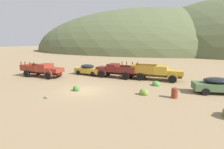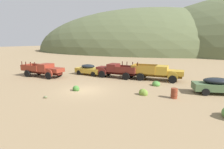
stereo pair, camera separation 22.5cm
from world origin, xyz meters
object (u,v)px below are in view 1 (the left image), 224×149
at_px(oil_drum_by_truck, 175,93).
at_px(car_weathered_green, 221,85).
at_px(car_faded_yellow, 90,69).
at_px(truck_oxblood, 114,70).
at_px(truck_rust_red, 45,70).
at_px(truck_mustard, 160,72).

bearing_deg(oil_drum_by_truck, car_weathered_green, 38.10).
xyz_separation_m(car_faded_yellow, truck_oxblood, (4.01, -0.27, 0.18)).
bearing_deg(car_weathered_green, truck_rust_red, 167.18).
bearing_deg(oil_drum_by_truck, truck_oxblood, 141.30).
height_order(truck_mustard, oil_drum_by_truck, truck_mustard).
relative_size(car_faded_yellow, truck_mustard, 0.72).
relative_size(car_weathered_green, oil_drum_by_truck, 5.71).
relative_size(truck_rust_red, car_faded_yellow, 1.39).
bearing_deg(car_faded_yellow, truck_oxblood, 3.39).
relative_size(car_faded_yellow, truck_oxblood, 0.79).
height_order(truck_rust_red, truck_oxblood, same).
relative_size(truck_rust_red, truck_oxblood, 1.09).
relative_size(truck_rust_red, truck_mustard, 1.00).
distance_m(car_faded_yellow, oil_drum_by_truck, 14.34).
distance_m(truck_rust_red, car_weathered_green, 21.40).
distance_m(truck_rust_red, oil_drum_by_truck, 17.69).
bearing_deg(truck_oxblood, truck_mustard, -173.89).
distance_m(car_weathered_green, oil_drum_by_truck, 5.09).
height_order(car_faded_yellow, oil_drum_by_truck, car_faded_yellow).
xyz_separation_m(car_faded_yellow, car_weathered_green, (16.48, -3.92, 0.00)).
bearing_deg(car_faded_yellow, truck_mustard, 7.76).
height_order(car_faded_yellow, truck_mustard, truck_mustard).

